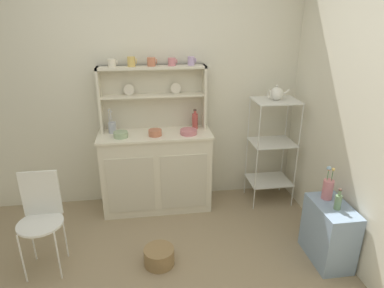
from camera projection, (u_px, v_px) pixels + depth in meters
name	position (u px, v px, depth m)	size (l,w,h in m)	color
wall_back	(150.00, 91.00, 3.56)	(3.84, 0.05, 2.50)	silver
hutch_cabinet	(156.00, 170.00, 3.63)	(1.16, 0.45, 0.87)	silver
hutch_shelf_unit	(153.00, 92.00, 3.48)	(1.09, 0.18, 0.66)	beige
bakers_rack	(272.00, 141.00, 3.66)	(0.46, 0.37, 1.18)	silver
side_shelf_blue	(329.00, 233.00, 2.89)	(0.28, 0.48, 0.54)	#849EBC
wire_chair	(41.00, 213.00, 2.73)	(0.36, 0.36, 0.85)	white
floor_basket	(159.00, 256.00, 2.90)	(0.26, 0.26, 0.15)	#93754C
cup_cream_0	(112.00, 63.00, 3.28)	(0.09, 0.08, 0.08)	silver
cup_gold_1	(131.00, 62.00, 3.30)	(0.09, 0.08, 0.09)	#DBB760
cup_terracotta_2	(151.00, 62.00, 3.32)	(0.10, 0.08, 0.08)	#C67556
cup_rose_3	(172.00, 62.00, 3.35)	(0.09, 0.08, 0.08)	#D17A84
cup_lilac_4	(191.00, 61.00, 3.38)	(0.08, 0.07, 0.09)	#B79ECC
bowl_mixing_large	(121.00, 135.00, 3.35)	(0.14, 0.14, 0.06)	#9EB78E
bowl_floral_medium	(155.00, 133.00, 3.39)	(0.13, 0.13, 0.06)	#C67556
bowl_cream_small	(189.00, 132.00, 3.44)	(0.17, 0.17, 0.05)	#D17A84
jam_bottle	(195.00, 121.00, 3.58)	(0.06, 0.06, 0.21)	#B74C47
utensil_jar	(112.00, 127.00, 3.46)	(0.08, 0.08, 0.25)	#B2B7C6
porcelain_teapot	(277.00, 94.00, 3.47)	(0.23, 0.14, 0.16)	white
flower_vase	(328.00, 188.00, 2.87)	(0.09, 0.09, 0.30)	#D17A84
oil_bottle	(338.00, 201.00, 2.72)	(0.05, 0.05, 0.18)	#6B8C60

